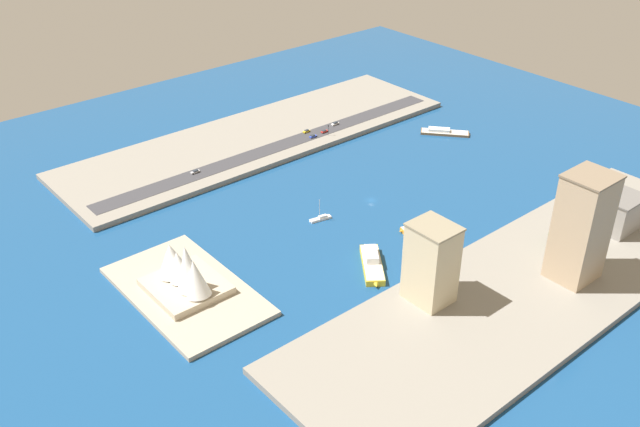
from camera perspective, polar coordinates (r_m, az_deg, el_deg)
The scene contains 20 objects.
ground_plane at distance 357.41m, azimuth 4.13°, elevation 1.05°, with size 440.00×440.00×0.00m, color navy.
quay_west at distance 306.77m, azimuth 16.61°, elevation -5.55°, with size 70.00×240.00×2.81m, color gray.
quay_east at distance 422.77m, azimuth -4.89°, elevation 6.14°, with size 70.00×240.00×2.81m, color gray.
peninsula_point at distance 296.76m, azimuth -10.65°, elevation -6.13°, with size 73.00×41.69×2.00m, color #A89E89.
road_strip at distance 407.45m, azimuth -3.26°, elevation 5.45°, with size 11.82×228.00×0.15m, color #38383D.
barge_flat_brown at distance 434.65m, azimuth 9.87°, elevation 6.46°, with size 26.54×24.10×3.36m.
water_taxi_orange at distance 334.36m, azimuth 7.58°, elevation -1.10°, with size 8.01×14.72×4.55m.
ferry_yellow_fast at distance 306.91m, azimuth 4.20°, elevation -3.98°, with size 26.93×23.14×5.94m.
sailboat_small_white at distance 339.84m, azimuth 0.05°, elevation -0.39°, with size 4.78×11.74×11.27m.
apartment_midrise_tan at distance 303.02m, azimuth 20.24°, elevation -1.05°, with size 17.55×19.53×47.11m.
carpark_squat_concrete at distance 354.62m, azimuth 21.94°, elevation 0.53°, with size 30.22×20.50×16.73m.
office_block_beige at distance 278.37m, azimuth 8.91°, elevation -3.95°, with size 17.98×15.29×33.76m.
sedan_silver at distance 381.88m, azimuth -9.98°, elevation 3.33°, with size 1.89×5.14×1.50m.
taxi_yellow_cab at distance 423.30m, azimuth -1.09°, elevation 6.62°, with size 1.95×4.53×1.51m.
pickup_red at distance 423.15m, azimuth 0.35°, elevation 6.61°, with size 1.86×4.50×1.43m.
hatchback_blue at distance 416.76m, azimuth -0.56°, elevation 6.23°, with size 1.93×4.53×1.54m.
van_white at distance 433.55m, azimuth 1.22°, elevation 7.23°, with size 2.14×5.17×1.66m.
traffic_light_waterfront at distance 418.24m, azimuth 0.67°, elevation 6.83°, with size 0.36×0.36×6.50m.
opera_landmark at distance 291.66m, azimuth -10.88°, elevation -4.59°, with size 32.87×28.23×22.66m.
park_tree_cluster at distance 329.87m, azimuth 19.49°, elevation -1.74°, with size 14.51×14.03×9.48m.
Camera 1 is at (-220.89, 218.87, 176.19)m, focal length 39.89 mm.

